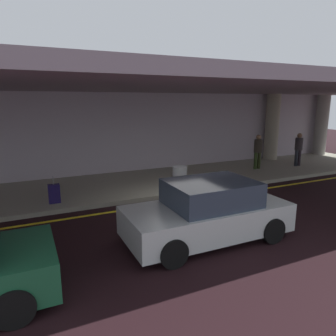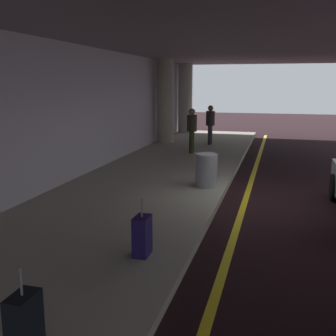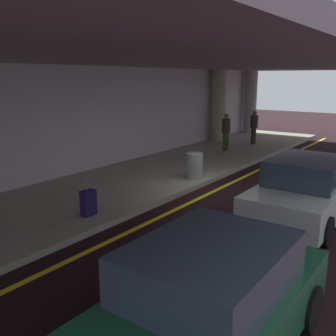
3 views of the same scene
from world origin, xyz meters
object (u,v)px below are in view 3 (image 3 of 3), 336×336
(traveler_with_luggage, at_px, (226,129))
(suitcase_upright_primary, at_px, (88,203))
(person_waiting_for_ride, at_px, (254,125))
(trash_bin_steel, at_px, (194,165))
(support_column_left_mid, at_px, (250,102))
(car_dark_green, at_px, (207,306))
(car_silver, at_px, (305,190))
(support_column_far_left, at_px, (219,105))

(traveler_with_luggage, height_order, suitcase_upright_primary, traveler_with_luggage)
(person_waiting_for_ride, xyz_separation_m, trash_bin_steel, (-7.42, -1.15, -0.54))
(support_column_left_mid, xyz_separation_m, car_dark_green, (-18.44, -7.69, -1.26))
(person_waiting_for_ride, bearing_deg, car_dark_green, -94.49)
(traveler_with_luggage, bearing_deg, trash_bin_steel, 167.10)
(support_column_left_mid, xyz_separation_m, person_waiting_for_ride, (-4.09, -2.06, -0.86))
(traveler_with_luggage, bearing_deg, support_column_left_mid, -13.93)
(traveler_with_luggage, xyz_separation_m, person_waiting_for_ride, (2.39, -0.31, 0.00))
(suitcase_upright_primary, bearing_deg, trash_bin_steel, -19.59)
(car_dark_green, distance_m, trash_bin_steel, 8.25)
(car_silver, bearing_deg, support_column_left_mid, -150.72)
(support_column_left_mid, bearing_deg, traveler_with_luggage, -164.86)
(support_column_left_mid, xyz_separation_m, trash_bin_steel, (-11.51, -3.21, -1.40))
(car_dark_green, height_order, car_silver, same)
(support_column_left_mid, bearing_deg, car_dark_green, -157.36)
(support_column_left_mid, xyz_separation_m, traveler_with_luggage, (-6.48, -1.75, -0.86))
(support_column_left_mid, height_order, person_waiting_for_ride, support_column_left_mid)
(person_waiting_for_ride, relative_size, suitcase_upright_primary, 1.87)
(car_dark_green, bearing_deg, traveler_with_luggage, 23.35)
(person_waiting_for_ride, bearing_deg, car_silver, -85.42)
(support_column_far_left, bearing_deg, person_waiting_for_ride, -92.61)
(trash_bin_steel, bearing_deg, car_dark_green, -147.11)
(support_column_far_left, height_order, support_column_left_mid, same)
(support_column_left_mid, height_order, car_silver, support_column_left_mid)
(traveler_with_luggage, relative_size, suitcase_upright_primary, 1.87)
(support_column_far_left, relative_size, support_column_left_mid, 1.00)
(suitcase_upright_primary, height_order, trash_bin_steel, suitcase_upright_primary)
(car_silver, bearing_deg, support_column_far_left, -140.78)
(support_column_left_mid, distance_m, suitcase_upright_primary, 16.37)
(support_column_far_left, relative_size, car_dark_green, 0.89)
(car_silver, xyz_separation_m, traveler_with_luggage, (6.30, 5.42, 0.40))
(suitcase_upright_primary, bearing_deg, person_waiting_for_ride, -12.51)
(support_column_far_left, distance_m, support_column_left_mid, 4.00)
(support_column_left_mid, xyz_separation_m, car_silver, (-12.78, -7.18, -1.26))
(support_column_left_mid, bearing_deg, suitcase_upright_primary, -169.33)
(support_column_far_left, bearing_deg, support_column_left_mid, 0.00)
(suitcase_upright_primary, relative_size, trash_bin_steel, 1.06)
(car_dark_green, distance_m, car_silver, 5.68)
(trash_bin_steel, bearing_deg, car_silver, -107.72)
(support_column_far_left, xyz_separation_m, suitcase_upright_primary, (-12.01, -3.02, -1.51))
(car_dark_green, xyz_separation_m, trash_bin_steel, (6.93, 4.48, -0.14))
(support_column_left_mid, bearing_deg, car_silver, -150.68)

